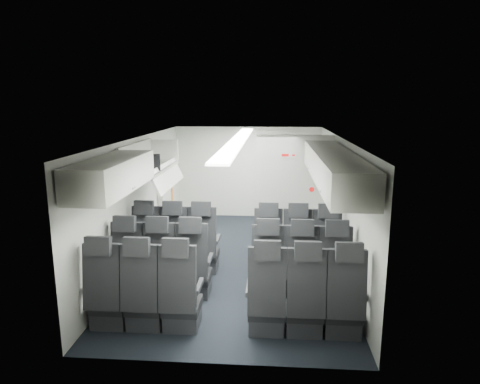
# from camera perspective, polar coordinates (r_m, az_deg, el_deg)

# --- Properties ---
(cabin_shell) EXTENTS (3.41, 6.01, 2.16)m
(cabin_shell) POSITION_cam_1_polar(r_m,az_deg,el_deg) (7.25, -0.23, -0.86)
(cabin_shell) COLOR black
(cabin_shell) RESTS_ON ground
(seat_row_front) EXTENTS (3.33, 0.56, 1.24)m
(seat_row_front) POSITION_cam_1_polar(r_m,az_deg,el_deg) (6.95, -0.57, -7.66)
(seat_row_front) COLOR black
(seat_row_front) RESTS_ON cabin_shell
(seat_row_mid) EXTENTS (3.33, 0.56, 1.24)m
(seat_row_mid) POSITION_cam_1_polar(r_m,az_deg,el_deg) (6.11, -1.28, -10.51)
(seat_row_mid) COLOR black
(seat_row_mid) RESTS_ON cabin_shell
(seat_row_rear) EXTENTS (3.33, 0.56, 1.24)m
(seat_row_rear) POSITION_cam_1_polar(r_m,az_deg,el_deg) (5.29, -2.23, -14.24)
(seat_row_rear) COLOR black
(seat_row_rear) RESTS_ON cabin_shell
(overhead_bin_left_rear) EXTENTS (0.53, 1.80, 0.40)m
(overhead_bin_left_rear) POSITION_cam_1_polar(r_m,az_deg,el_deg) (5.48, -16.67, 2.23)
(overhead_bin_left_rear) COLOR silver
(overhead_bin_left_rear) RESTS_ON cabin_shell
(overhead_bin_left_front_open) EXTENTS (0.64, 1.70, 0.72)m
(overhead_bin_left_front_open) POSITION_cam_1_polar(r_m,az_deg,el_deg) (7.15, -12.02, 3.69)
(overhead_bin_left_front_open) COLOR #9E9E93
(overhead_bin_left_front_open) RESTS_ON cabin_shell
(overhead_bin_right_rear) EXTENTS (0.53, 1.80, 0.40)m
(overhead_bin_right_rear) POSITION_cam_1_polar(r_m,az_deg,el_deg) (5.20, 13.59, 1.87)
(overhead_bin_right_rear) COLOR silver
(overhead_bin_right_rear) RESTS_ON cabin_shell
(overhead_bin_right_front) EXTENTS (0.53, 1.70, 0.40)m
(overhead_bin_right_front) POSITION_cam_1_polar(r_m,az_deg,el_deg) (6.91, 11.29, 4.45)
(overhead_bin_right_front) COLOR silver
(overhead_bin_right_front) RESTS_ON cabin_shell
(bulkhead_partition) EXTENTS (1.40, 0.15, 2.13)m
(bulkhead_partition) POSITION_cam_1_polar(r_m,az_deg,el_deg) (8.04, 7.20, -0.03)
(bulkhead_partition) COLOR silver
(bulkhead_partition) RESTS_ON cabin_shell
(galley_unit) EXTENTS (0.85, 0.52, 1.90)m
(galley_unit) POSITION_cam_1_polar(r_m,az_deg,el_deg) (9.94, 6.46, 1.59)
(galley_unit) COLOR #939399
(galley_unit) RESTS_ON cabin_shell
(boarding_door) EXTENTS (0.12, 1.27, 1.86)m
(boarding_door) POSITION_cam_1_polar(r_m,az_deg,el_deg) (9.05, -9.86, 0.48)
(boarding_door) COLOR silver
(boarding_door) RESTS_ON cabin_shell
(flight_attendant) EXTENTS (0.57, 0.70, 1.66)m
(flight_attendant) POSITION_cam_1_polar(r_m,az_deg,el_deg) (8.70, 3.36, -0.66)
(flight_attendant) COLOR black
(flight_attendant) RESTS_ON ground
(carry_on_bag) EXTENTS (0.47, 0.38, 0.24)m
(carry_on_bag) POSITION_cam_1_polar(r_m,az_deg,el_deg) (6.89, -12.28, 3.82)
(carry_on_bag) COLOR black
(carry_on_bag) RESTS_ON overhead_bin_left_front_open
(papers) EXTENTS (0.19, 0.12, 0.14)m
(papers) POSITION_cam_1_polar(r_m,az_deg,el_deg) (8.60, 4.64, 0.84)
(papers) COLOR white
(papers) RESTS_ON flight_attendant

